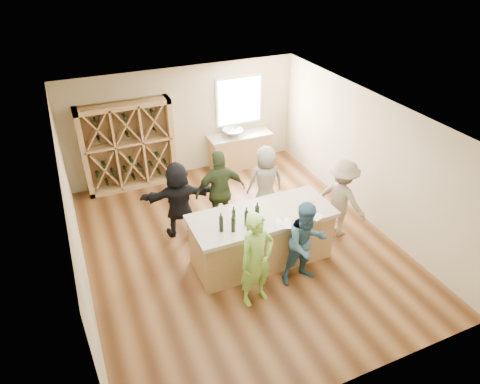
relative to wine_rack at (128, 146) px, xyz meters
name	(u,v)px	position (x,y,z in m)	size (l,w,h in m)	color
floor	(239,247)	(1.50, -3.27, -1.15)	(6.00, 7.00, 0.10)	brown
ceiling	(239,115)	(1.50, -3.27, 1.75)	(6.00, 7.00, 0.10)	white
wall_back	(184,121)	(1.50, 0.28, 0.30)	(6.00, 0.10, 2.80)	tan
wall_front	(352,321)	(1.50, -6.82, 0.30)	(6.00, 0.10, 2.80)	tan
wall_left	(71,225)	(-1.55, -3.27, 0.30)	(0.10, 7.00, 2.80)	tan
wall_right	(370,158)	(4.55, -3.27, 0.30)	(0.10, 7.00, 2.80)	tan
window_frame	(239,101)	(3.00, 0.20, 0.65)	(1.30, 0.06, 1.30)	white
window_pane	(240,101)	(3.00, 0.17, 0.65)	(1.18, 0.01, 1.18)	white
wine_rack	(128,146)	(0.00, 0.00, 0.00)	(2.20, 0.45, 2.20)	#AB8551
back_counter_base	(240,151)	(2.90, -0.07, -0.67)	(1.60, 0.58, 0.86)	#AB8551
back_counter_top	(240,136)	(2.90, -0.07, -0.21)	(1.70, 0.62, 0.06)	#AD9E8D
sink	(233,133)	(2.70, -0.07, -0.09)	(0.54, 0.54, 0.19)	silver
faucet	(230,128)	(2.70, 0.11, -0.03)	(0.02, 0.02, 0.30)	silver
tasting_counter_base	(262,239)	(1.71, -3.85, -0.60)	(2.60, 1.00, 1.00)	#AB8551
tasting_counter_top	(262,216)	(1.71, -3.85, -0.06)	(2.72, 1.12, 0.08)	#AD9E8D
wine_bottle_a	(221,224)	(0.83, -4.02, 0.13)	(0.07, 0.07, 0.30)	black
wine_bottle_b	(233,225)	(1.01, -4.11, 0.12)	(0.07, 0.07, 0.29)	black
wine_bottle_c	(234,217)	(1.11, -3.90, 0.12)	(0.07, 0.07, 0.28)	black
wine_bottle_d	(246,218)	(1.30, -4.03, 0.13)	(0.07, 0.07, 0.29)	black
wine_bottle_e	(257,214)	(1.52, -4.02, 0.14)	(0.08, 0.08, 0.33)	black
wine_glass_a	(257,227)	(1.40, -4.26, 0.07)	(0.07, 0.07, 0.18)	white
wine_glass_b	(282,222)	(1.87, -4.31, 0.06)	(0.06, 0.06, 0.16)	white
wine_glass_c	(309,213)	(2.45, -4.25, 0.06)	(0.06, 0.06, 0.17)	white
wine_glass_e	(313,206)	(2.64, -4.10, 0.07)	(0.07, 0.07, 0.18)	white
tasting_menu_a	(256,230)	(1.39, -4.26, -0.02)	(0.24, 0.32, 0.00)	white
tasting_menu_b	(284,223)	(1.93, -4.26, -0.02)	(0.24, 0.33, 0.00)	white
tasting_menu_c	(314,215)	(2.56, -4.26, -0.02)	(0.23, 0.32, 0.00)	white
person_near_left	(256,260)	(1.15, -4.77, -0.20)	(0.66, 0.48, 1.80)	#8CC64C
person_near_right	(306,244)	(2.18, -4.66, -0.27)	(0.81, 0.44, 1.67)	#335972
person_server	(341,199)	(3.59, -3.72, -0.24)	(1.11, 0.52, 1.72)	gray
person_far_mid	(221,191)	(1.39, -2.55, -0.18)	(1.08, 0.55, 1.85)	#263319
person_far_right	(265,182)	(2.48, -2.45, -0.26)	(0.82, 0.53, 1.67)	slate
person_far_left	(179,200)	(0.53, -2.38, -0.26)	(1.55, 0.56, 1.68)	black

